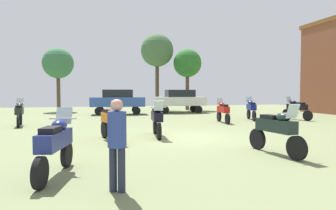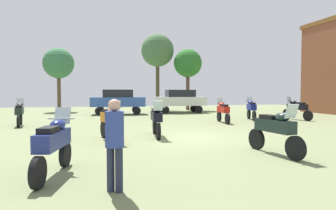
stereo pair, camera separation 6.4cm
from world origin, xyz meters
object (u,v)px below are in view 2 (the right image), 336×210
(motorcycle_6, at_px, (54,143))
(motorcycle_1, at_px, (223,111))
(motorcycle_4, at_px, (275,129))
(car_3, at_px, (118,100))
(motorcycle_3, at_px, (156,119))
(tree_2, at_px, (59,64))
(tree_1, at_px, (188,64))
(motorcycle_2, at_px, (251,109))
(motorcycle_8, at_px, (297,108))
(tree_5, at_px, (158,51))
(person_1, at_px, (115,138))
(motorcycle_7, at_px, (20,113))
(motorcycle_9, at_px, (110,121))
(car_1, at_px, (180,99))

(motorcycle_6, bearing_deg, motorcycle_1, 60.34)
(motorcycle_4, xyz_separation_m, car_3, (-3.20, 16.63, 0.43))
(car_3, bearing_deg, motorcycle_3, -172.34)
(tree_2, bearing_deg, motorcycle_6, -84.03)
(motorcycle_6, distance_m, tree_2, 23.13)
(tree_1, bearing_deg, motorcycle_2, -86.89)
(motorcycle_6, distance_m, motorcycle_8, 16.77)
(motorcycle_1, xyz_separation_m, tree_5, (-1.10, 13.27, 5.22))
(tree_1, xyz_separation_m, tree_5, (-2.97, 0.76, 1.28))
(motorcycle_3, height_order, tree_5, tree_5)
(motorcycle_4, distance_m, person_1, 5.15)
(motorcycle_4, relative_size, tree_5, 0.30)
(motorcycle_2, xyz_separation_m, car_3, (-7.95, 7.02, 0.43))
(motorcycle_1, bearing_deg, motorcycle_6, -124.62)
(motorcycle_1, relative_size, motorcycle_6, 0.98)
(motorcycle_2, relative_size, motorcycle_7, 0.99)
(motorcycle_1, relative_size, motorcycle_4, 0.97)
(motorcycle_1, distance_m, motorcycle_4, 8.81)
(motorcycle_3, xyz_separation_m, tree_1, (6.76, 16.81, 3.93))
(person_1, height_order, tree_2, tree_2)
(motorcycle_7, distance_m, motorcycle_9, 7.44)
(car_3, bearing_deg, person_1, -179.61)
(motorcycle_1, xyz_separation_m, motorcycle_6, (-8.19, -9.26, 0.00))
(tree_2, bearing_deg, motorcycle_2, -43.41)
(car_1, height_order, tree_1, tree_1)
(motorcycle_1, height_order, person_1, person_1)
(motorcycle_3, xyz_separation_m, motorcycle_9, (-1.88, -0.60, 0.02))
(motorcycle_4, bearing_deg, tree_1, -108.01)
(motorcycle_4, xyz_separation_m, tree_2, (-8.29, 21.95, 3.72))
(motorcycle_6, bearing_deg, tree_1, 77.05)
(motorcycle_3, bearing_deg, motorcycle_1, -132.87)
(motorcycle_2, bearing_deg, car_3, 155.88)
(motorcycle_7, distance_m, tree_5, 16.66)
(motorcycle_2, distance_m, tree_5, 13.71)
(person_1, distance_m, tree_2, 24.55)
(car_1, relative_size, tree_5, 0.57)
(tree_1, height_order, tree_2, tree_1)
(motorcycle_6, relative_size, motorcycle_9, 1.00)
(tree_2, xyz_separation_m, tree_5, (9.46, -0.17, 1.48))
(motorcycle_8, bearing_deg, person_1, -149.98)
(car_3, height_order, tree_2, tree_2)
(person_1, bearing_deg, motorcycle_7, 141.65)
(motorcycle_6, distance_m, motorcycle_7, 10.78)
(motorcycle_8, bearing_deg, tree_2, 129.23)
(motorcycle_8, xyz_separation_m, car_3, (-10.90, 7.60, 0.43))
(motorcycle_9, distance_m, person_1, 5.71)
(person_1, height_order, tree_5, tree_5)
(tree_1, xyz_separation_m, tree_2, (-12.43, 0.93, -0.20))
(car_1, xyz_separation_m, tree_1, (1.98, 4.00, 3.49))
(tree_1, bearing_deg, motorcycle_7, -138.81)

